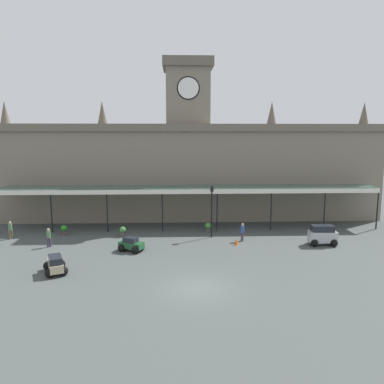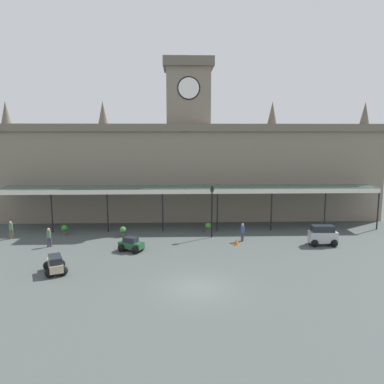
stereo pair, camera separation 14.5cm
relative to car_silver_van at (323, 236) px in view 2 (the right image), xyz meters
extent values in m
plane|color=#434A48|center=(-11.48, -8.92, -0.81)|extent=(140.00, 140.00, 0.00)
cube|color=slate|center=(-11.48, 12.34, 4.56)|extent=(43.08, 6.75, 10.73)
cube|color=#685F52|center=(-11.48, 8.81, 9.52)|extent=(43.08, 0.30, 0.80)
cube|color=slate|center=(-11.48, 12.34, 12.97)|extent=(4.80, 4.80, 6.10)
cube|color=#61594D|center=(-11.48, 12.34, 16.52)|extent=(5.50, 5.50, 1.00)
cylinder|color=white|center=(-11.48, 9.88, 13.70)|extent=(2.20, 0.12, 2.20)
cylinder|color=black|center=(-11.48, 9.92, 13.70)|extent=(2.46, 0.06, 2.46)
cone|color=#5B5448|center=(-32.02, 12.34, 11.22)|extent=(1.10, 1.10, 2.60)
cone|color=#5B5448|center=(-21.17, 12.34, 11.22)|extent=(1.10, 1.10, 2.60)
cone|color=#5B5448|center=(-1.78, 12.34, 11.22)|extent=(1.10, 1.10, 2.60)
cone|color=#5B5448|center=(9.07, 12.34, 11.22)|extent=(1.10, 1.10, 2.60)
cube|color=#38564C|center=(-11.48, 6.76, 3.41)|extent=(38.24, 3.20, 0.16)
cube|color=silver|center=(-11.48, 5.16, 3.21)|extent=(38.24, 0.12, 0.44)
cylinder|color=black|center=(-25.14, 5.31, 1.26)|extent=(0.14, 0.14, 4.14)
cylinder|color=black|center=(-19.67, 5.31, 1.26)|extent=(0.14, 0.14, 4.14)
cylinder|color=black|center=(-14.21, 5.31, 1.26)|extent=(0.14, 0.14, 4.14)
cylinder|color=black|center=(-8.74, 5.31, 1.26)|extent=(0.14, 0.14, 4.14)
cylinder|color=black|center=(-3.28, 5.31, 1.26)|extent=(0.14, 0.14, 4.14)
cylinder|color=black|center=(2.18, 5.31, 1.26)|extent=(0.14, 0.14, 4.14)
cylinder|color=black|center=(7.65, 5.31, 1.26)|extent=(0.14, 0.14, 4.14)
cube|color=#B2B5BA|center=(0.01, 0.00, -0.06)|extent=(2.44, 1.04, 0.95)
cube|color=#1E232B|center=(-0.04, 0.00, 0.69)|extent=(1.93, 0.97, 0.55)
sphere|color=black|center=(0.88, 0.44, -0.49)|extent=(0.64, 0.64, 0.64)
sphere|color=black|center=(0.84, -0.51, -0.49)|extent=(0.64, 0.64, 0.64)
sphere|color=black|center=(-0.82, 0.51, -0.49)|extent=(0.64, 0.64, 0.64)
sphere|color=black|center=(-0.86, -0.44, -0.49)|extent=(0.64, 0.64, 0.64)
cube|color=#1E512D|center=(-16.57, -1.10, -0.29)|extent=(2.23, 1.69, 0.50)
cube|color=#1E232B|center=(-16.62, -1.08, 0.17)|extent=(1.34, 1.20, 0.42)
sphere|color=black|center=(-15.77, -1.00, -0.49)|extent=(0.64, 0.64, 0.64)
sphere|color=black|center=(-16.16, -1.79, -0.49)|extent=(0.64, 0.64, 0.64)
sphere|color=black|center=(-16.99, -0.41, -0.49)|extent=(0.64, 0.64, 0.64)
sphere|color=black|center=(-17.37, -1.20, -0.49)|extent=(0.64, 0.64, 0.64)
cube|color=tan|center=(-21.31, -5.88, -0.26)|extent=(1.71, 2.42, 0.55)
cube|color=#1E232B|center=(-21.23, -6.06, 0.24)|extent=(1.37, 1.75, 0.45)
sphere|color=black|center=(-22.03, -5.34, -0.49)|extent=(0.64, 0.64, 0.64)
sphere|color=black|center=(-21.20, -4.99, -0.49)|extent=(0.64, 0.64, 0.64)
sphere|color=black|center=(-21.42, -6.77, -0.49)|extent=(0.64, 0.64, 0.64)
sphere|color=black|center=(-20.60, -6.42, -0.49)|extent=(0.64, 0.64, 0.64)
cylinder|color=#3F384C|center=(-6.88, 1.39, -0.40)|extent=(0.17, 0.17, 0.82)
cylinder|color=#3F384C|center=(-6.77, 1.58, -0.40)|extent=(0.17, 0.17, 0.82)
cylinder|color=#334C8C|center=(-6.83, 1.48, 0.32)|extent=(0.34, 0.34, 0.62)
sphere|color=tan|center=(-6.83, 1.48, 0.75)|extent=(0.23, 0.23, 0.23)
cylinder|color=#3F384C|center=(-23.72, 0.38, -0.40)|extent=(0.17, 0.17, 0.82)
cylinder|color=#3F384C|center=(-23.90, 0.25, -0.40)|extent=(0.17, 0.17, 0.82)
cylinder|color=#4C724C|center=(-23.81, 0.31, 0.32)|extent=(0.34, 0.34, 0.62)
sphere|color=tan|center=(-23.81, 0.31, 0.75)|extent=(0.23, 0.23, 0.23)
cylinder|color=brown|center=(-28.17, 3.14, -0.40)|extent=(0.17, 0.17, 0.82)
cylinder|color=brown|center=(-28.26, 2.94, -0.40)|extent=(0.17, 0.17, 0.82)
cylinder|color=#4C724C|center=(-28.22, 3.04, 0.32)|extent=(0.34, 0.34, 0.62)
sphere|color=tan|center=(-28.22, 3.04, 0.75)|extent=(0.23, 0.23, 0.23)
cylinder|color=black|center=(-9.51, 2.91, 1.38)|extent=(0.13, 0.13, 4.38)
cube|color=black|center=(-9.51, 2.91, 3.79)|extent=(0.30, 0.30, 0.44)
sphere|color=black|center=(-9.51, 2.91, 4.07)|extent=(0.14, 0.14, 0.14)
cone|color=orange|center=(-7.53, 0.37, -0.52)|extent=(0.40, 0.40, 0.57)
cylinder|color=#47423D|center=(-23.66, 4.24, -0.60)|extent=(0.56, 0.56, 0.42)
sphere|color=#258624|center=(-23.66, 4.24, -0.15)|extent=(0.60, 0.60, 0.60)
cylinder|color=#47423D|center=(-17.92, 3.44, -0.60)|extent=(0.56, 0.56, 0.42)
sphere|color=#3D7C35|center=(-17.92, 3.44, -0.15)|extent=(0.60, 0.60, 0.60)
cylinder|color=#47423D|center=(-9.70, 4.75, -0.60)|extent=(0.56, 0.56, 0.42)
sphere|color=#3D862D|center=(-9.70, 4.75, -0.15)|extent=(0.60, 0.60, 0.60)
camera|label=1|loc=(-12.70, -31.63, 8.89)|focal=35.34mm
camera|label=2|loc=(-12.56, -31.63, 8.89)|focal=35.34mm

